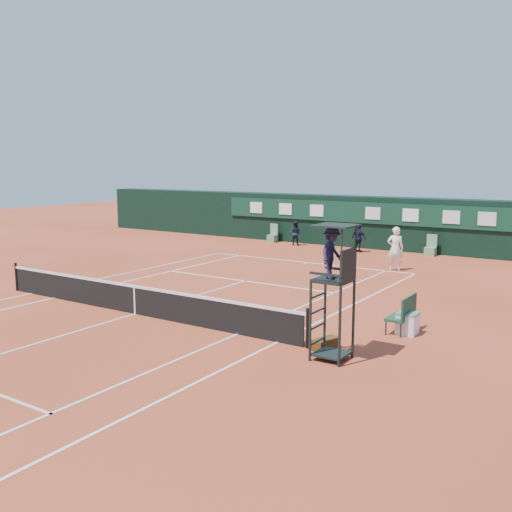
{
  "coord_description": "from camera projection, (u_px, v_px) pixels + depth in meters",
  "views": [
    {
      "loc": [
        13.32,
        -13.01,
        4.86
      ],
      "look_at": [
        0.8,
        6.0,
        1.2
      ],
      "focal_mm": 40.0,
      "sensor_mm": 36.0,
      "label": 1
    }
  ],
  "objects": [
    {
      "name": "ground",
      "position": [
        135.0,
        314.0,
        18.73
      ],
      "size": [
        90.0,
        90.0,
        0.0
      ],
      "primitive_type": "plane",
      "color": "#BA4B2C",
      "rests_on": "ground"
    },
    {
      "name": "court_lines",
      "position": [
        135.0,
        314.0,
        18.73
      ],
      "size": [
        11.05,
        23.85,
        0.01
      ],
      "color": "silver",
      "rests_on": "ground"
    },
    {
      "name": "tennis_net",
      "position": [
        135.0,
        299.0,
        18.65
      ],
      "size": [
        12.9,
        0.1,
        1.1
      ],
      "color": "black",
      "rests_on": "ground"
    },
    {
      "name": "back_wall",
      "position": [
        362.0,
        221.0,
        33.95
      ],
      "size": [
        40.0,
        1.65,
        3.0
      ],
      "color": "black",
      "rests_on": "ground"
    },
    {
      "name": "linesman_chair_left",
      "position": [
        273.0,
        237.0,
        36.09
      ],
      "size": [
        0.55,
        0.5,
        1.15
      ],
      "color": "#598961",
      "rests_on": "ground"
    },
    {
      "name": "linesman_chair_right",
      "position": [
        430.0,
        250.0,
        30.66
      ],
      "size": [
        0.55,
        0.5,
        1.15
      ],
      "color": "#5D8E63",
      "rests_on": "ground"
    },
    {
      "name": "umpire_chair",
      "position": [
        333.0,
        263.0,
        14.01
      ],
      "size": [
        0.96,
        0.95,
        3.42
      ],
      "color": "black",
      "rests_on": "ground"
    },
    {
      "name": "player_bench",
      "position": [
        404.0,
        312.0,
        16.61
      ],
      "size": [
        0.55,
        1.2,
        1.1
      ],
      "color": "#1B4328",
      "rests_on": "ground"
    },
    {
      "name": "tennis_bag",
      "position": [
        326.0,
        344.0,
        15.16
      ],
      "size": [
        0.53,
        0.84,
        0.29
      ],
      "primitive_type": "cube",
      "rotation": [
        0.0,
        0.0,
        -0.26
      ],
      "color": "black",
      "rests_on": "ground"
    },
    {
      "name": "cooler",
      "position": [
        407.0,
        323.0,
        16.48
      ],
      "size": [
        0.57,
        0.57,
        0.65
      ],
      "color": "white",
      "rests_on": "ground"
    },
    {
      "name": "tennis_ball",
      "position": [
        328.0,
        275.0,
        25.13
      ],
      "size": [
        0.06,
        0.06,
        0.06
      ],
      "primitive_type": "sphere",
      "color": "#D0E034",
      "rests_on": "ground"
    },
    {
      "name": "player",
      "position": [
        395.0,
        249.0,
        26.25
      ],
      "size": [
        0.86,
        0.7,
        2.05
      ],
      "primitive_type": "imported",
      "rotation": [
        0.0,
        0.0,
        3.46
      ],
      "color": "white",
      "rests_on": "ground"
    },
    {
      "name": "ball_kid_left",
      "position": [
        295.0,
        233.0,
        34.62
      ],
      "size": [
        0.76,
        0.62,
        1.47
      ],
      "primitive_type": "imported",
      "rotation": [
        0.0,
        0.0,
        3.23
      ],
      "color": "black",
      "rests_on": "ground"
    },
    {
      "name": "ball_kid_right",
      "position": [
        359.0,
        238.0,
        31.84
      ],
      "size": [
        1.0,
        0.64,
        1.59
      ],
      "primitive_type": "imported",
      "rotation": [
        0.0,
        0.0,
        2.84
      ],
      "color": "black",
      "rests_on": "ground"
    }
  ]
}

